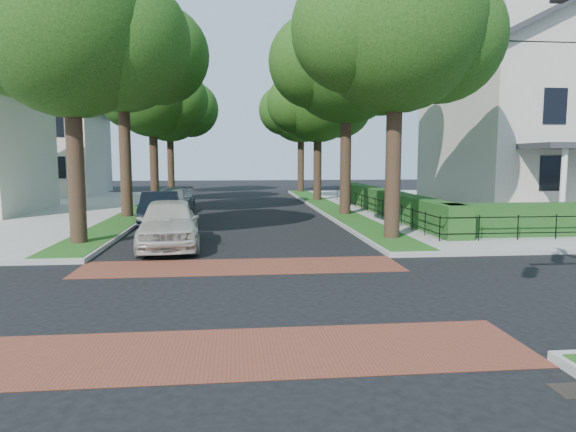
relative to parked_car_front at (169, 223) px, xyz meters
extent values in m
plane|color=black|center=(2.41, -6.55, -0.84)|extent=(120.00, 120.00, 0.00)
cube|color=gray|center=(21.91, 12.45, -0.77)|extent=(30.00, 30.00, 0.15)
cube|color=brown|center=(2.41, -3.35, -0.84)|extent=(9.00, 2.20, 0.01)
cube|color=brown|center=(2.41, -9.75, -0.84)|extent=(9.00, 2.20, 0.01)
cube|color=#1F4313|center=(7.81, 12.55, -0.68)|extent=(1.60, 29.80, 0.02)
cube|color=#1F4313|center=(-2.99, 12.55, -0.68)|extent=(1.60, 29.80, 0.02)
cylinder|color=black|center=(7.91, 0.45, 2.98)|extent=(0.56, 0.56, 7.35)
sphere|color=#12330E|center=(7.91, 0.45, 6.87)|extent=(6.20, 6.20, 6.20)
sphere|color=#12330E|center=(9.61, 0.75, 6.47)|extent=(4.65, 4.65, 4.65)
sphere|color=#12330E|center=(6.36, 0.25, 6.57)|extent=(4.34, 4.34, 4.34)
sphere|color=#12330E|center=(8.01, 2.00, 7.37)|extent=(4.03, 4.03, 4.03)
cylinder|color=black|center=(7.91, 8.45, 3.16)|extent=(0.56, 0.56, 7.70)
sphere|color=#12330E|center=(7.91, 8.45, 7.23)|extent=(6.60, 6.60, 6.60)
sphere|color=#12330E|center=(9.72, 8.75, 6.83)|extent=(4.95, 4.95, 4.95)
sphere|color=#12330E|center=(6.26, 8.25, 6.93)|extent=(4.62, 4.62, 4.62)
sphere|color=#12330E|center=(8.01, 10.10, 7.73)|extent=(4.29, 4.29, 4.29)
cylinder|color=black|center=(7.91, 17.45, 2.63)|extent=(0.56, 0.56, 6.65)
sphere|color=#12330E|center=(7.91, 17.45, 6.15)|extent=(5.80, 5.80, 5.80)
sphere|color=#12330E|center=(9.50, 17.75, 5.75)|extent=(4.35, 4.35, 4.35)
sphere|color=#12330E|center=(6.46, 17.25, 5.85)|extent=(4.06, 4.06, 4.06)
sphere|color=#12330E|center=(8.01, 18.90, 6.65)|extent=(3.77, 3.77, 3.77)
cylinder|color=black|center=(7.91, 26.45, 2.81)|extent=(0.56, 0.56, 7.00)
sphere|color=#12330E|center=(7.91, 26.45, 6.51)|extent=(6.00, 6.00, 6.00)
sphere|color=#12330E|center=(9.56, 26.75, 6.11)|extent=(4.50, 4.50, 4.50)
sphere|color=#12330E|center=(6.41, 26.25, 6.21)|extent=(4.20, 4.20, 4.20)
sphere|color=#12330E|center=(8.01, 27.95, 7.01)|extent=(3.90, 3.90, 3.90)
cylinder|color=black|center=(-3.09, 0.45, 2.81)|extent=(0.56, 0.56, 7.00)
sphere|color=#12330E|center=(-3.09, 0.45, 6.51)|extent=(6.00, 6.00, 6.00)
sphere|color=#12330E|center=(-1.44, 0.75, 6.11)|extent=(4.50, 4.50, 4.50)
sphere|color=#12330E|center=(-4.59, 0.25, 6.21)|extent=(4.20, 4.20, 4.20)
sphere|color=#12330E|center=(-2.99, 1.95, 7.01)|extent=(3.90, 3.90, 3.90)
cylinder|color=black|center=(-3.09, 8.45, 3.33)|extent=(0.56, 0.56, 8.05)
sphere|color=#12330E|center=(-3.09, 8.45, 7.59)|extent=(6.40, 6.40, 6.40)
sphere|color=#12330E|center=(-1.33, 8.75, 7.19)|extent=(4.80, 4.80, 4.80)
sphere|color=#12330E|center=(-4.69, 8.25, 7.29)|extent=(4.48, 4.48, 4.48)
sphere|color=#12330E|center=(-2.99, 10.05, 8.09)|extent=(4.16, 4.16, 4.16)
cylinder|color=black|center=(-3.09, 17.45, 2.74)|extent=(0.56, 0.56, 6.86)
sphere|color=#12330E|center=(-3.09, 17.45, 6.36)|extent=(5.60, 5.60, 5.60)
sphere|color=#12330E|center=(-1.55, 17.75, 5.96)|extent=(4.20, 4.20, 4.20)
sphere|color=#12330E|center=(-4.49, 17.25, 6.06)|extent=(3.92, 3.92, 3.92)
sphere|color=#12330E|center=(-2.99, 18.85, 6.86)|extent=(3.64, 3.64, 3.64)
cylinder|color=black|center=(-3.09, 26.45, 2.88)|extent=(0.56, 0.56, 7.14)
sphere|color=#12330E|center=(-3.09, 26.45, 6.65)|extent=(6.20, 6.20, 6.20)
sphere|color=#12330E|center=(-1.39, 26.75, 6.25)|extent=(4.65, 4.65, 4.65)
sphere|color=#12330E|center=(-4.64, 26.25, 6.35)|extent=(4.34, 4.34, 4.34)
sphere|color=#12330E|center=(-2.99, 28.00, 7.15)|extent=(4.03, 4.03, 4.03)
cube|color=#153E15|center=(10.11, 8.45, -0.09)|extent=(1.00, 18.00, 1.20)
cube|color=beige|center=(19.91, 9.45, 3.31)|extent=(12.00, 10.00, 8.00)
cylinder|color=white|center=(15.71, 2.30, 1.16)|extent=(0.24, 0.24, 3.00)
cube|color=beige|center=(-13.09, 25.45, 2.56)|extent=(9.00, 8.00, 6.50)
cube|color=brown|center=(-10.39, 23.85, 7.63)|extent=(0.80, 0.80, 3.64)
imported|color=beige|center=(0.00, 0.00, 0.00)|extent=(2.41, 5.11, 1.69)
imported|color=#1D222C|center=(-1.19, 6.20, -0.09)|extent=(1.94, 4.68, 1.51)
imported|color=slate|center=(-1.19, 11.13, -0.15)|extent=(2.35, 4.91, 1.38)
camera|label=1|loc=(2.25, -17.54, 2.19)|focal=32.00mm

